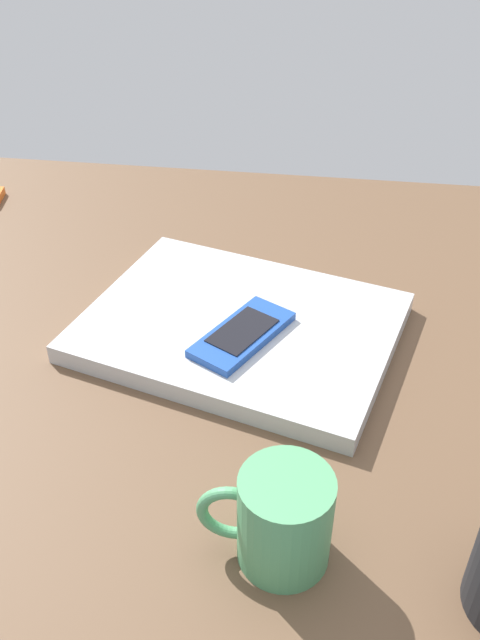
# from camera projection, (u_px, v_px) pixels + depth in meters

# --- Properties ---
(desk_surface) EXTENTS (1.20, 0.80, 0.03)m
(desk_surface) POSITION_uv_depth(u_px,v_px,m) (310.00, 341.00, 0.76)
(desk_surface) COLOR brown
(desk_surface) RESTS_ON ground
(laptop_closed) EXTENTS (0.38, 0.32, 0.02)m
(laptop_closed) POSITION_uv_depth(u_px,v_px,m) (240.00, 327.00, 0.74)
(laptop_closed) COLOR #B7BABC
(laptop_closed) RESTS_ON desk_surface
(cell_phone_on_laptop) EXTENTS (0.10, 0.13, 0.01)m
(cell_phone_on_laptop) POSITION_uv_depth(u_px,v_px,m) (242.00, 334.00, 0.70)
(cell_phone_on_laptop) COLOR #1E479E
(cell_phone_on_laptop) RESTS_ON laptop_closed
(coffee_mug) EXTENTS (0.10, 0.07, 0.08)m
(coffee_mug) POSITION_uv_depth(u_px,v_px,m) (281.00, 519.00, 0.50)
(coffee_mug) COLOR #4C9360
(coffee_mug) RESTS_ON desk_surface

